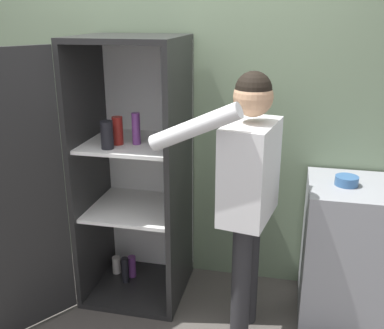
{
  "coord_description": "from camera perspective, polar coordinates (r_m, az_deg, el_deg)",
  "views": [
    {
      "loc": [
        0.8,
        -2.12,
        1.97
      ],
      "look_at": [
        0.19,
        0.6,
        1.01
      ],
      "focal_mm": 42.0,
      "sensor_mm": 36.0,
      "label": 1
    }
  ],
  "objects": [
    {
      "name": "wall_back",
      "position": [
        3.28,
        -1.81,
        6.78
      ],
      "size": [
        7.0,
        0.06,
        2.55
      ],
      "color": "gray",
      "rests_on": "ground_plane"
    },
    {
      "name": "bowl",
      "position": [
        2.94,
        19.04,
        -1.96
      ],
      "size": [
        0.14,
        0.14,
        0.06
      ],
      "color": "#335B8E",
      "rests_on": "counter"
    },
    {
      "name": "counter",
      "position": [
        3.17,
        19.12,
        -10.39
      ],
      "size": [
        0.57,
        0.58,
        0.94
      ],
      "color": "gray",
      "rests_on": "ground_plane"
    },
    {
      "name": "person",
      "position": [
        2.62,
        7.13,
        -1.73
      ],
      "size": [
        0.72,
        0.6,
        1.66
      ],
      "color": "#262628",
      "rests_on": "ground_plane"
    },
    {
      "name": "refrigerator",
      "position": [
        3.07,
        -10.16,
        -1.57
      ],
      "size": [
        1.1,
        1.22,
        1.82
      ],
      "color": "black",
      "rests_on": "ground_plane"
    }
  ]
}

